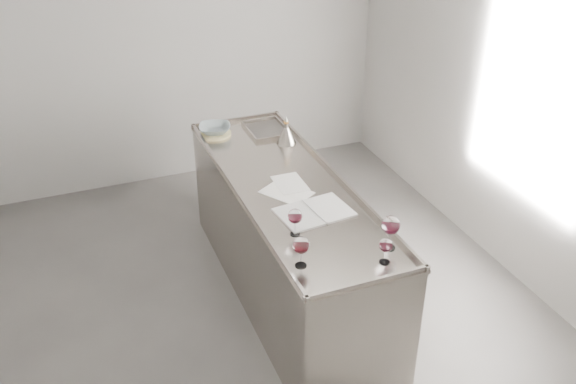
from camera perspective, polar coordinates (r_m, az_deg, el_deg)
name	(u,v)px	position (r m, az deg, el deg)	size (l,w,h in m)	color
room_shell	(228,156)	(3.83, -5.32, 3.21)	(4.54, 5.04, 2.84)	#504E4B
counter	(288,241)	(4.69, -0.01, -4.39)	(0.77, 2.42, 0.97)	gray
wine_glass_left	(301,246)	(3.58, 1.17, -4.82)	(0.10, 0.10, 0.19)	white
wine_glass_middle	(295,217)	(3.85, 0.63, -2.22)	(0.09, 0.09, 0.18)	white
wine_glass_right	(391,226)	(3.76, 9.12, -3.00)	(0.11, 0.11, 0.22)	white
wine_glass_small	(386,246)	(3.66, 8.69, -4.78)	(0.08, 0.08, 0.16)	white
notebook	(314,212)	(4.13, 2.35, -1.80)	(0.49, 0.37, 0.02)	white
loose_paper_top	(287,192)	(4.35, -0.13, -0.03)	(0.23, 0.33, 0.00)	white
loose_paper_under	(290,183)	(4.46, 0.17, 0.79)	(0.20, 0.28, 0.00)	silver
trivet	(215,134)	(5.22, -6.50, 5.18)	(0.26, 0.26, 0.02)	beige
ceramic_bowl	(215,129)	(5.20, -6.53, 5.60)	(0.25, 0.25, 0.06)	gray
wine_funnel	(286,135)	(5.02, -0.15, 5.10)	(0.16, 0.16, 0.23)	#AFA79C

